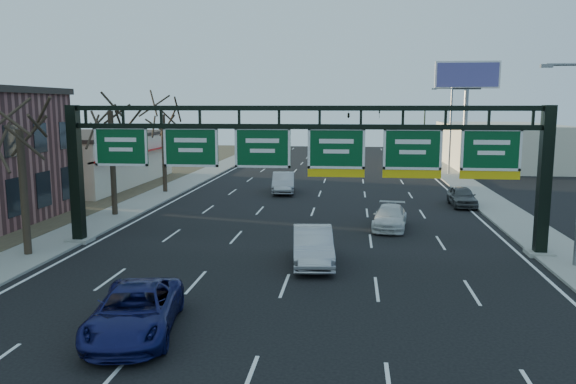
# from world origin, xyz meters

# --- Properties ---
(ground) EXTENTS (160.00, 160.00, 0.00)m
(ground) POSITION_xyz_m (0.00, 0.00, 0.00)
(ground) COLOR black
(ground) RESTS_ON ground
(sidewalk_left) EXTENTS (3.00, 120.00, 0.12)m
(sidewalk_left) POSITION_xyz_m (-12.80, 20.00, 0.06)
(sidewalk_left) COLOR gray
(sidewalk_left) RESTS_ON ground
(sidewalk_right) EXTENTS (3.00, 120.00, 0.12)m
(sidewalk_right) POSITION_xyz_m (12.80, 20.00, 0.06)
(sidewalk_right) COLOR gray
(sidewalk_right) RESTS_ON ground
(lane_markings) EXTENTS (21.60, 120.00, 0.01)m
(lane_markings) POSITION_xyz_m (0.00, 20.00, 0.01)
(lane_markings) COLOR white
(lane_markings) RESTS_ON ground
(sign_gantry) EXTENTS (24.60, 1.20, 7.20)m
(sign_gantry) POSITION_xyz_m (0.16, 8.00, 4.63)
(sign_gantry) COLOR black
(sign_gantry) RESTS_ON ground
(cream_strip) EXTENTS (10.90, 18.40, 4.70)m
(cream_strip) POSITION_xyz_m (-21.48, 29.00, 2.36)
(cream_strip) COLOR beige
(cream_strip) RESTS_ON ground
(building_right_distant) EXTENTS (12.00, 20.00, 5.00)m
(building_right_distant) POSITION_xyz_m (20.00, 50.00, 2.50)
(building_right_distant) COLOR beige
(building_right_distant) RESTS_ON ground
(tree_gantry) EXTENTS (3.60, 3.60, 8.48)m
(tree_gantry) POSITION_xyz_m (-12.80, 5.00, 7.11)
(tree_gantry) COLOR black
(tree_gantry) RESTS_ON sidewalk_left
(tree_mid) EXTENTS (3.60, 3.60, 9.24)m
(tree_mid) POSITION_xyz_m (-12.80, 15.00, 7.85)
(tree_mid) COLOR black
(tree_mid) RESTS_ON sidewalk_left
(tree_far) EXTENTS (3.60, 3.60, 8.86)m
(tree_far) POSITION_xyz_m (-12.80, 25.00, 7.48)
(tree_far) COLOR black
(tree_far) RESTS_ON sidewalk_left
(streetlight_far) EXTENTS (2.15, 0.22, 9.00)m
(streetlight_far) POSITION_xyz_m (12.47, 40.00, 5.08)
(streetlight_far) COLOR slate
(streetlight_far) RESTS_ON sidewalk_right
(billboard_right) EXTENTS (7.00, 0.50, 12.00)m
(billboard_right) POSITION_xyz_m (15.00, 44.98, 9.06)
(billboard_right) COLOR slate
(billboard_right) RESTS_ON ground
(traffic_signal_mast) EXTENTS (10.16, 0.54, 7.00)m
(traffic_signal_mast) POSITION_xyz_m (5.69, 55.00, 5.50)
(traffic_signal_mast) COLOR black
(traffic_signal_mast) RESTS_ON ground
(car_blue_suv) EXTENTS (3.40, 5.77, 1.51)m
(car_blue_suv) POSITION_xyz_m (-4.12, -3.32, 0.75)
(car_blue_suv) COLOR #121651
(car_blue_suv) RESTS_ON ground
(car_silver_sedan) EXTENTS (2.29, 5.22, 1.67)m
(car_silver_sedan) POSITION_xyz_m (0.90, 5.31, 0.83)
(car_silver_sedan) COLOR #A3A2A7
(car_silver_sedan) RESTS_ON ground
(car_white_wagon) EXTENTS (2.41, 4.77, 1.33)m
(car_white_wagon) POSITION_xyz_m (4.88, 13.31, 0.66)
(car_white_wagon) COLOR silver
(car_white_wagon) RESTS_ON ground
(car_grey_far) EXTENTS (1.73, 4.18, 1.42)m
(car_grey_far) POSITION_xyz_m (10.50, 21.35, 0.71)
(car_grey_far) COLOR #424547
(car_grey_far) RESTS_ON ground
(car_silver_distant) EXTENTS (2.27, 5.22, 1.67)m
(car_silver_distant) POSITION_xyz_m (-3.04, 26.17, 0.84)
(car_silver_distant) COLOR #9D9DA1
(car_silver_distant) RESTS_ON ground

